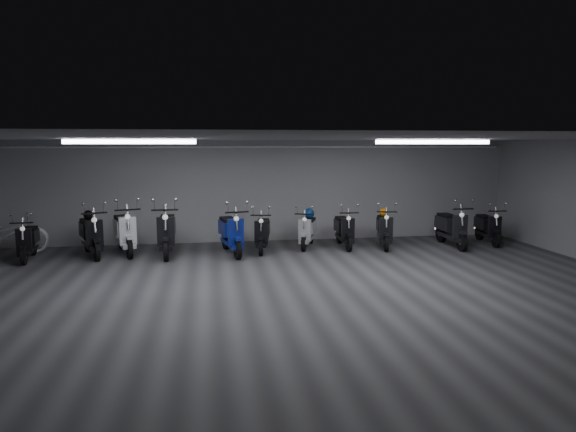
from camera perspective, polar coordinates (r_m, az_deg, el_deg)
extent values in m
cube|color=#3A3A3D|center=(9.36, 1.09, -8.60)|extent=(14.00, 10.00, 0.01)
cube|color=gray|center=(8.96, 1.13, 8.88)|extent=(14.00, 10.00, 0.01)
cube|color=gray|center=(13.97, -2.49, 2.84)|extent=(14.00, 0.01, 2.80)
cube|color=gray|center=(4.32, 12.95, -9.44)|extent=(14.00, 0.01, 2.80)
cube|color=white|center=(9.92, -17.43, 8.06)|extent=(2.40, 0.18, 0.08)
cube|color=white|center=(10.83, 16.15, 8.09)|extent=(2.40, 0.18, 0.08)
cylinder|color=white|center=(13.83, -2.48, 7.85)|extent=(13.60, 0.05, 0.05)
imported|color=silver|center=(13.96, -29.53, -1.44)|extent=(2.04, 1.30, 1.24)
sphere|color=navy|center=(13.31, 2.41, 0.29)|extent=(0.28, 0.28, 0.28)
sphere|color=orange|center=(13.58, 10.83, 0.42)|extent=(0.24, 0.24, 0.24)
sphere|color=black|center=(13.16, -21.75, 0.12)|extent=(0.23, 0.23, 0.23)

